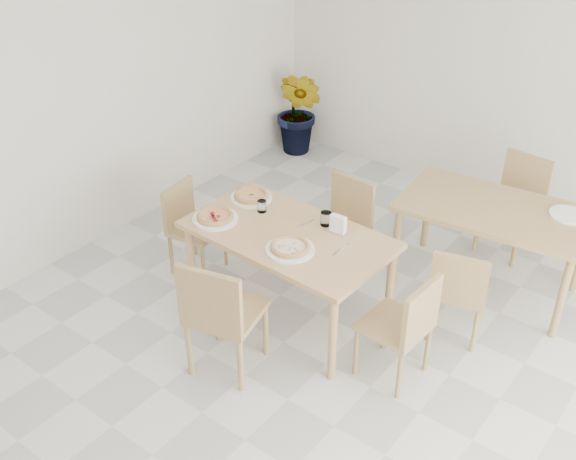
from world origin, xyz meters
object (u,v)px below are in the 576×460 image
Objects in this scene: pizza_pepperoni at (215,216)px; tumbler_a at (262,206)px; pizza_mushroom at (290,247)px; second_table at (494,217)px; napkin_holder at (338,225)px; chair_back_n at (517,197)px; potted_plant at (300,112)px; chair_north at (344,220)px; plate_mushroom at (290,250)px; chair_south at (220,311)px; tumbler_b at (326,219)px; chair_east at (405,323)px; main_table at (288,242)px; plate_margherita at (251,198)px; pizza_margherita at (251,195)px; chair_back_s at (459,288)px; plate_empty at (569,215)px; chair_west at (189,222)px; plate_pepperoni at (215,219)px.

tumbler_a reaches higher than pizza_pepperoni.
pizza_mushroom reaches higher than second_table.
tumbler_a is 0.65× the size of napkin_holder.
potted_plant is (-2.69, 0.43, -0.01)m from chair_back_n.
chair_north is 1.01m from plate_mushroom.
second_table is at bearing -130.24° from chair_south.
potted_plant reaches higher than tumbler_b.
second_table is at bearing -22.60° from potted_plant.
tumbler_a is 0.52m from tumbler_b.
chair_east is at bearing -20.65° from tumbler_b.
main_table is 1.06m from chair_east.
chair_south is 1.12× the size of chair_east.
pizza_margherita reaches higher than plate_margherita.
chair_back_s is 3.43m from potted_plant.
tumbler_a is (-0.35, 0.12, 0.13)m from main_table.
second_table is at bearing 33.55° from pizza_margherita.
pizza_pepperoni is at bearing -140.98° from plate_empty.
pizza_mushroom reaches higher than plate_empty.
tumbler_b is (0.17, -0.52, 0.32)m from chair_north.
tumbler_a is at bearing -174.43° from napkin_holder.
chair_north is at bearing 46.42° from plate_margherita.
chair_west is 1.27m from pizza_mushroom.
plate_mushroom is 0.40× the size of chair_back_n.
potted_plant reaches higher than chair_west.
plate_margherita is (-1.58, 0.30, 0.28)m from chair_east.
pizza_mushroom is 1.71m from second_table.
chair_back_n is at bearing -98.91° from chair_back_s.
chair_back_n is (0.82, 2.18, -0.26)m from plate_mushroom.
napkin_holder is at bearing 71.60° from plate_mushroom.
pizza_margherita is 3.39× the size of tumbler_b.
chair_north is 7.91× the size of tumbler_b.
plate_empty is (2.08, 1.27, 0.00)m from plate_margherita.
chair_south is (0.04, -0.79, -0.13)m from main_table.
plate_margherita is at bearing 89.44° from plate_pepperoni.
second_table is (0.89, 1.46, -0.12)m from pizza_mushroom.
tumbler_a is at bearing 149.09° from plate_mushroom.
chair_east is (1.04, -0.08, -0.19)m from main_table.
chair_north is (-0.01, 0.77, -0.18)m from main_table.
main_table is at bearing -99.13° from chair_west.
chair_north is 2.37m from potted_plant.
main_table is 1.94× the size of chair_back_s.
plate_mushroom is 3.71× the size of tumbler_a.
chair_south is at bearing -67.16° from tumbler_a.
plate_empty is (1.55, 0.72, 0.27)m from chair_north.
tumbler_a is (0.71, 0.11, 0.35)m from chair_west.
pizza_pepperoni is (0.00, 0.00, 0.02)m from plate_pepperoni.
tumbler_b reaches higher than pizza_mushroom.
pizza_mushroom reaches higher than main_table.
main_table is 1.07m from chair_west.
chair_back_s is (1.68, 0.71, -0.30)m from plate_pepperoni.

